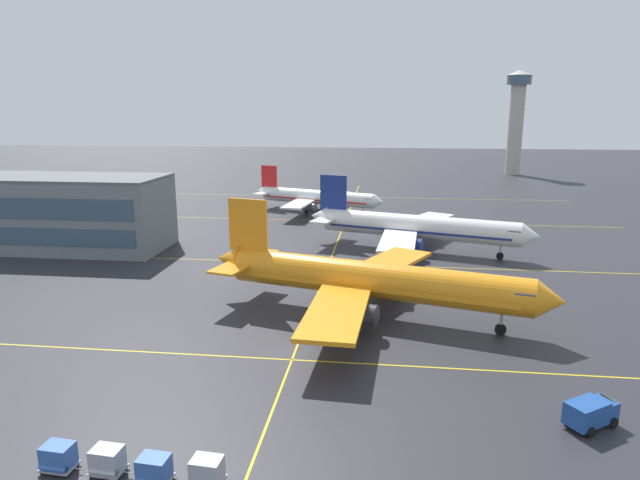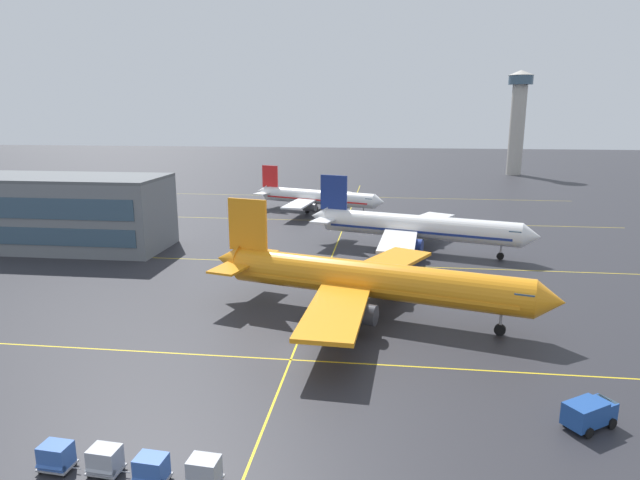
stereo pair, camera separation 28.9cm
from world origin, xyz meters
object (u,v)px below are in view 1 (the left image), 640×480
at_px(airliner_second_row, 415,227).
at_px(baggage_cart_row_second, 107,461).
at_px(airliner_front_gate, 369,280).
at_px(airliner_third_row, 316,197).
at_px(baggage_cart_row_fourth, 207,471).
at_px(control_tower, 516,115).
at_px(baggage_cart_row_middle, 154,470).
at_px(baggage_cart_row_leftmost, 58,457).
at_px(service_truck_red_van, 591,412).

relative_size(airliner_second_row, baggage_cart_row_second, 13.52).
height_order(airliner_front_gate, baggage_cart_row_second, airliner_front_gate).
bearing_deg(baggage_cart_row_second, airliner_third_row, 89.15).
distance_m(baggage_cart_row_fourth, control_tower, 189.01).
bearing_deg(baggage_cart_row_middle, airliner_second_row, 72.86).
bearing_deg(baggage_cart_row_leftmost, control_tower, 69.60).
bearing_deg(baggage_cart_row_middle, service_truck_red_van, 18.80).
relative_size(airliner_second_row, airliner_third_row, 1.19).
xyz_separation_m(airliner_second_row, baggage_cart_row_fourth, (-15.66, -61.47, -3.10)).
xyz_separation_m(airliner_third_row, baggage_cart_row_second, (-1.40, -94.74, -2.48)).
relative_size(airliner_front_gate, control_tower, 1.09).
bearing_deg(baggage_cart_row_second, baggage_cart_row_leftmost, -179.53).
distance_m(baggage_cart_row_second, control_tower, 190.86).
bearing_deg(baggage_cart_row_middle, airliner_third_row, 91.18).
xyz_separation_m(airliner_third_row, baggage_cart_row_fourth, (5.33, -95.02, -2.48)).
bearing_deg(control_tower, airliner_front_gate, -107.69).
distance_m(airliner_second_row, baggage_cart_row_fourth, 63.51).
relative_size(airliner_third_row, control_tower, 0.87).
distance_m(airliner_front_gate, control_tower, 156.97).
xyz_separation_m(airliner_second_row, baggage_cart_row_middle, (-19.03, -61.69, -3.10)).
bearing_deg(airliner_front_gate, baggage_cart_row_middle, -111.96).
distance_m(airliner_front_gate, baggage_cart_row_fourth, 32.04).
bearing_deg(baggage_cart_row_leftmost, airliner_second_row, 67.18).
bearing_deg(airliner_front_gate, control_tower, 72.31).
distance_m(airliner_front_gate, baggage_cart_row_second, 34.30).
distance_m(baggage_cart_row_leftmost, baggage_cart_row_middle, 6.74).
distance_m(airliner_third_row, baggage_cart_row_middle, 95.29).
bearing_deg(airliner_third_row, airliner_second_row, -57.97).
xyz_separation_m(airliner_front_gate, control_tower, (47.41, 148.66, 17.10)).
distance_m(baggage_cart_row_second, baggage_cart_row_middle, 3.40).
bearing_deg(baggage_cart_row_second, airliner_front_gate, 62.48).
relative_size(airliner_second_row, control_tower, 1.03).
height_order(airliner_front_gate, baggage_cart_row_middle, airliner_front_gate).
xyz_separation_m(airliner_second_row, baggage_cart_row_second, (-22.39, -61.19, -3.10)).
relative_size(airliner_front_gate, baggage_cart_row_fourth, 14.27).
xyz_separation_m(baggage_cart_row_second, baggage_cart_row_middle, (3.36, -0.50, 0.00)).
bearing_deg(service_truck_red_van, airliner_second_row, 101.60).
bearing_deg(baggage_cart_row_second, service_truck_red_van, 16.19).
xyz_separation_m(service_truck_red_van, control_tower, (30.20, 169.36, 20.23)).
bearing_deg(baggage_cart_row_fourth, airliner_third_row, 93.21).
relative_size(baggage_cart_row_middle, control_tower, 0.08).
distance_m(service_truck_red_van, control_tower, 173.22).
distance_m(baggage_cart_row_leftmost, baggage_cart_row_fourth, 10.09).
height_order(airliner_third_row, baggage_cart_row_second, airliner_third_row).
bearing_deg(airliner_third_row, baggage_cart_row_leftmost, -92.88).
height_order(airliner_third_row, service_truck_red_van, airliner_third_row).
relative_size(baggage_cart_row_middle, baggage_cart_row_fourth, 1.00).
bearing_deg(baggage_cart_row_fourth, airliner_second_row, 75.70).
bearing_deg(baggage_cart_row_leftmost, baggage_cart_row_second, 0.47).
xyz_separation_m(baggage_cart_row_leftmost, baggage_cart_row_fourth, (10.09, -0.26, 0.00)).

